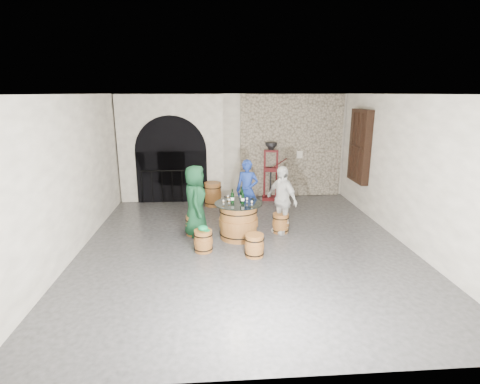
{
  "coord_description": "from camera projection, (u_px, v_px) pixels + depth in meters",
  "views": [
    {
      "loc": [
        -0.67,
        -7.62,
        3.23
      ],
      "look_at": [
        -0.07,
        0.55,
        1.05
      ],
      "focal_mm": 28.0,
      "sensor_mm": 36.0,
      "label": 1
    }
  ],
  "objects": [
    {
      "name": "person_blue",
      "position": [
        247.0,
        190.0,
        9.62
      ],
      "size": [
        0.67,
        0.55,
        1.59
      ],
      "primitive_type": "imported",
      "rotation": [
        0.0,
        0.0,
        -0.33
      ],
      "color": "navy",
      "rests_on": "ground"
    },
    {
      "name": "person_white",
      "position": [
        282.0,
        200.0,
        8.73
      ],
      "size": [
        0.85,
        1.01,
        1.61
      ],
      "primitive_type": "imported",
      "rotation": [
        0.0,
        0.0,
        -0.99
      ],
      "color": "silver",
      "rests_on": "ground"
    },
    {
      "name": "barrel_table",
      "position": [
        239.0,
        221.0,
        8.5
      ],
      "size": [
        1.08,
        1.08,
        0.83
      ],
      "color": "brown",
      "rests_on": "ground"
    },
    {
      "name": "barrel_stool_near_left",
      "position": [
        203.0,
        241.0,
        7.81
      ],
      "size": [
        0.41,
        0.41,
        0.47
      ],
      "color": "brown",
      "rests_on": "ground"
    },
    {
      "name": "wall_back",
      "position": [
        234.0,
        147.0,
        11.67
      ],
      "size": [
        8.0,
        0.0,
        8.0
      ],
      "primitive_type": "plane",
      "rotation": [
        1.57,
        0.0,
        0.0
      ],
      "color": "white",
      "rests_on": "ground"
    },
    {
      "name": "barrel_stool_far",
      "position": [
        246.0,
        214.0,
        9.56
      ],
      "size": [
        0.41,
        0.41,
        0.47
      ],
      "color": "brown",
      "rests_on": "ground"
    },
    {
      "name": "wine_bottle_right",
      "position": [
        242.0,
        195.0,
        8.56
      ],
      "size": [
        0.08,
        0.08,
        0.32
      ],
      "color": "black",
      "rests_on": "barrel_table"
    },
    {
      "name": "barrel_stool_right",
      "position": [
        281.0,
        223.0,
        8.88
      ],
      "size": [
        0.41,
        0.41,
        0.47
      ],
      "color": "brown",
      "rests_on": "ground"
    },
    {
      "name": "tasting_glass_f",
      "position": [
        229.0,
        201.0,
        8.38
      ],
      "size": [
        0.05,
        0.05,
        0.1
      ],
      "primitive_type": null,
      "color": "#BE7C25",
      "rests_on": "barrel_table"
    },
    {
      "name": "barrel_stool_near_right",
      "position": [
        254.0,
        245.0,
        7.58
      ],
      "size": [
        0.41,
        0.41,
        0.47
      ],
      "color": "brown",
      "rests_on": "ground"
    },
    {
      "name": "wine_bottle_left",
      "position": [
        232.0,
        197.0,
        8.37
      ],
      "size": [
        0.08,
        0.08,
        0.32
      ],
      "color": "black",
      "rests_on": "barrel_table"
    },
    {
      "name": "ground",
      "position": [
        245.0,
        244.0,
        8.22
      ],
      "size": [
        8.0,
        8.0,
        0.0
      ],
      "primitive_type": "plane",
      "color": "#2D2D2F",
      "rests_on": "ground"
    },
    {
      "name": "corking_press",
      "position": [
        271.0,
        167.0,
        11.42
      ],
      "size": [
        0.74,
        0.46,
        1.78
      ],
      "rotation": [
        0.0,
        0.0,
        -0.14
      ],
      "color": "#440B0D",
      "rests_on": "ground"
    },
    {
      "name": "tasting_glass_c",
      "position": [
        228.0,
        197.0,
        8.67
      ],
      "size": [
        0.05,
        0.05,
        0.1
      ],
      "primitive_type": null,
      "color": "#BE7C25",
      "rests_on": "barrel_table"
    },
    {
      "name": "tasting_glass_b",
      "position": [
        247.0,
        200.0,
        8.47
      ],
      "size": [
        0.05,
        0.05,
        0.1
      ],
      "primitive_type": null,
      "color": "#BE7C25",
      "rests_on": "barrel_table"
    },
    {
      "name": "side_barrel",
      "position": [
        213.0,
        194.0,
        10.98
      ],
      "size": [
        0.52,
        0.52,
        0.69
      ],
      "rotation": [
        0.0,
        0.0,
        -0.25
      ],
      "color": "brown",
      "rests_on": "ground"
    },
    {
      "name": "shuttered_window",
      "position": [
        359.0,
        146.0,
        10.31
      ],
      "size": [
        0.23,
        1.1,
        2.0
      ],
      "color": "black",
      "rests_on": "wall_right"
    },
    {
      "name": "green_cap",
      "position": [
        203.0,
        228.0,
        7.74
      ],
      "size": [
        0.25,
        0.2,
        0.11
      ],
      "color": "#0C8848",
      "rests_on": "barrel_stool_near_left"
    },
    {
      "name": "tasting_glass_e",
      "position": [
        252.0,
        203.0,
        8.25
      ],
      "size": [
        0.05,
        0.05,
        0.1
      ],
      "primitive_type": null,
      "color": "#BE7C25",
      "rests_on": "barrel_table"
    },
    {
      "name": "ceiling",
      "position": [
        245.0,
        94.0,
        7.4
      ],
      "size": [
        8.0,
        8.0,
        0.0
      ],
      "primitive_type": "plane",
      "rotation": [
        3.14,
        0.0,
        0.0
      ],
      "color": "beige",
      "rests_on": "wall_back"
    },
    {
      "name": "wall_right",
      "position": [
        407.0,
        171.0,
        8.06
      ],
      "size": [
        0.0,
        8.0,
        8.0
      ],
      "primitive_type": "plane",
      "rotation": [
        1.57,
        0.0,
        -1.57
      ],
      "color": "white",
      "rests_on": "ground"
    },
    {
      "name": "person_green",
      "position": [
        195.0,
        201.0,
        8.57
      ],
      "size": [
        0.57,
        0.84,
        1.66
      ],
      "primitive_type": "imported",
      "rotation": [
        0.0,
        0.0,
        1.63
      ],
      "color": "#113E22",
      "rests_on": "ground"
    },
    {
      "name": "control_box",
      "position": [
        299.0,
        155.0,
        11.74
      ],
      "size": [
        0.18,
        0.1,
        0.22
      ],
      "primitive_type": "cube",
      "color": "silver",
      "rests_on": "wall_back"
    },
    {
      "name": "stone_facing_panel",
      "position": [
        291.0,
        146.0,
        11.74
      ],
      "size": [
        3.2,
        0.12,
        3.18
      ],
      "primitive_type": "cube",
      "color": "#B0A38C",
      "rests_on": "ground"
    },
    {
      "name": "tasting_glass_a",
      "position": [
        223.0,
        202.0,
        8.31
      ],
      "size": [
        0.05,
        0.05,
        0.1
      ],
      "primitive_type": null,
      "color": "#BE7C25",
      "rests_on": "barrel_table"
    },
    {
      "name": "barrel_stool_left",
      "position": [
        194.0,
        225.0,
        8.74
      ],
      "size": [
        0.41,
        0.41,
        0.47
      ],
      "color": "brown",
      "rests_on": "ground"
    },
    {
      "name": "wall_front",
      "position": [
        278.0,
        252.0,
        3.96
      ],
      "size": [
        8.0,
        0.0,
        8.0
      ],
      "primitive_type": "plane",
      "rotation": [
        -1.57,
        0.0,
        0.0
      ],
      "color": "white",
      "rests_on": "ground"
    },
    {
      "name": "arched_opening",
      "position": [
        172.0,
        149.0,
        11.28
      ],
      "size": [
        3.1,
        0.6,
        3.19
      ],
      "color": "white",
      "rests_on": "ground"
    },
    {
      "name": "tasting_glass_d",
      "position": [
        243.0,
        199.0,
        8.54
      ],
      "size": [
        0.05,
        0.05,
        0.1
      ],
      "primitive_type": null,
      "color": "#BE7C25",
      "rests_on": "barrel_table"
    },
    {
      "name": "wall_left",
      "position": [
        73.0,
        176.0,
        7.56
      ],
      "size": [
        0.0,
        8.0,
        8.0
      ],
      "primitive_type": "plane",
      "rotation": [
        1.57,
        0.0,
        1.57
      ],
      "color": "white",
      "rests_on": "ground"
    },
    {
      "name": "wine_bottle_center",
      "position": [
        243.0,
        198.0,
        8.32
      ],
      "size": [
        0.08,
        0.08,
        0.32
      ],
      "color": "black",
      "rests_on": "barrel_table"
    }
  ]
}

